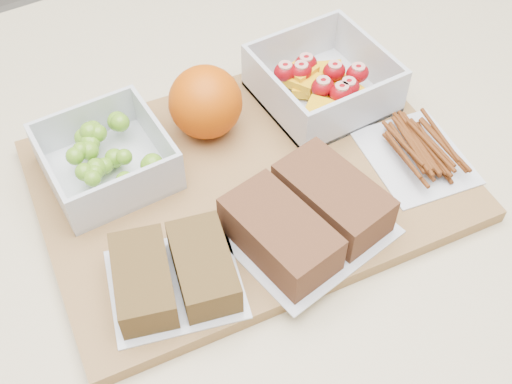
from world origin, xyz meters
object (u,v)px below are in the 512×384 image
orange (205,102)px  grape_container (107,157)px  sandwich_bag_left (174,274)px  sandwich_bag_center (307,216)px  cutting_board (249,180)px  pretzel_bag (417,149)px  fruit_container (322,83)px

orange → grape_container: bearing=-178.3°
sandwich_bag_left → sandwich_bag_center: (0.13, -0.01, 0.00)m
cutting_board → sandwich_bag_center: sandwich_bag_center is taller
orange → sandwich_bag_center: (0.02, -0.17, -0.02)m
orange → pretzel_bag: bearing=-41.8°
sandwich_bag_left → pretzel_bag: 0.29m
orange → pretzel_bag: (0.17, -0.15, -0.03)m
cutting_board → pretzel_bag: bearing=-16.9°
sandwich_bag_center → pretzel_bag: sandwich_bag_center is taller
sandwich_bag_left → pretzel_bag: sandwich_bag_left is taller
sandwich_bag_center → pretzel_bag: bearing=7.4°
fruit_container → sandwich_bag_left: 0.29m
pretzel_bag → cutting_board: bearing=157.2°
grape_container → fruit_container: 0.25m
grape_container → sandwich_bag_left: 0.16m
sandwich_bag_center → fruit_container: bearing=51.1°
grape_container → sandwich_bag_center: grape_container is taller
fruit_container → sandwich_bag_left: size_ratio=0.95×
grape_container → sandwich_bag_center: size_ratio=0.73×
fruit_container → pretzel_bag: 0.13m
grape_container → fruit_container: bearing=-4.2°
sandwich_bag_center → cutting_board: bearing=97.0°
pretzel_bag → fruit_container: bearing=104.3°
grape_container → orange: size_ratio=1.51×
pretzel_bag → sandwich_bag_center: bearing=-172.6°
cutting_board → grape_container: grape_container is taller
fruit_container → pretzel_bag: bearing=-75.7°
sandwich_bag_left → pretzel_bag: size_ratio=1.06×
grape_container → cutting_board: bearing=-32.9°
cutting_board → fruit_container: 0.15m
grape_container → fruit_container: (0.25, -0.02, 0.00)m
grape_container → sandwich_bag_left: grape_container is taller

